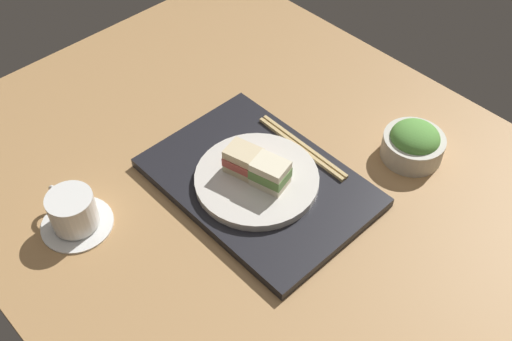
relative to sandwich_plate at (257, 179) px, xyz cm
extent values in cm
cube|color=tan|center=(-5.12, -1.99, -4.33)|extent=(140.00, 100.00, 3.00)
cube|color=black|center=(0.39, -0.87, -1.82)|extent=(41.85, 29.31, 2.02)
cylinder|color=silver|center=(0.00, 0.00, 0.00)|extent=(23.47, 23.47, 1.61)
cube|color=#EFE5C1|center=(-2.89, -0.63, 1.61)|extent=(7.33, 6.25, 1.61)
cube|color=#669347|center=(-2.89, -0.63, 3.48)|extent=(7.56, 6.42, 2.12)
cube|color=#EFE5C1|center=(-2.89, -0.63, 5.34)|extent=(7.33, 6.25, 1.61)
cube|color=beige|center=(2.89, 0.63, 1.67)|extent=(7.33, 6.25, 1.73)
cube|color=#B74C42|center=(2.89, 0.63, 3.44)|extent=(7.46, 6.63, 1.81)
cube|color=beige|center=(2.89, 0.63, 5.20)|extent=(7.33, 6.25, 1.73)
cylinder|color=beige|center=(-14.80, -28.66, -0.34)|extent=(12.24, 12.24, 4.98)
ellipsoid|color=#5B9E42|center=(-14.80, -28.66, 2.15)|extent=(9.76, 9.76, 5.37)
cube|color=tan|center=(0.34, -13.27, -0.46)|extent=(22.99, 1.13, 0.70)
cube|color=tan|center=(0.36, -12.19, -0.46)|extent=(22.99, 1.13, 0.70)
cylinder|color=white|center=(16.21, 29.56, -2.43)|extent=(13.09, 13.09, 0.80)
cylinder|color=white|center=(16.21, 29.56, 1.34)|extent=(8.38, 8.38, 6.74)
cylinder|color=#382111|center=(16.21, 29.56, 4.30)|extent=(7.71, 7.71, 0.40)
torus|color=white|center=(20.99, 29.79, 1.34)|extent=(4.60, 1.02, 4.57)
camera|label=1|loc=(-54.58, 51.94, 84.29)|focal=42.22mm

